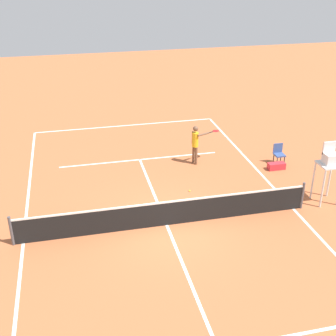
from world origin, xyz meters
name	(u,v)px	position (x,y,z in m)	size (l,w,h in m)	color
ground_plane	(167,225)	(0.00, 0.00, 0.00)	(60.00, 60.00, 0.00)	#B76038
court_lines	(167,225)	(0.00, 0.00, 0.00)	(9.82, 20.43, 0.01)	white
tennis_net	(167,213)	(0.00, 0.00, 0.50)	(10.42, 0.10, 1.07)	#4C4C51
player_serving	(196,141)	(-2.41, -4.64, 1.08)	(1.34, 0.59, 1.81)	brown
tennis_ball	(190,191)	(-1.44, -2.16, 0.03)	(0.07, 0.07, 0.07)	#CCE033
umpire_chair	(329,164)	(-6.25, -0.27, 1.61)	(0.80, 0.80, 2.41)	silver
courtside_chair_mid	(279,153)	(-6.01, -3.74, 0.53)	(0.44, 0.46, 0.95)	#262626
equipment_bag	(276,166)	(-5.71, -3.26, 0.15)	(0.76, 0.32, 0.30)	red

